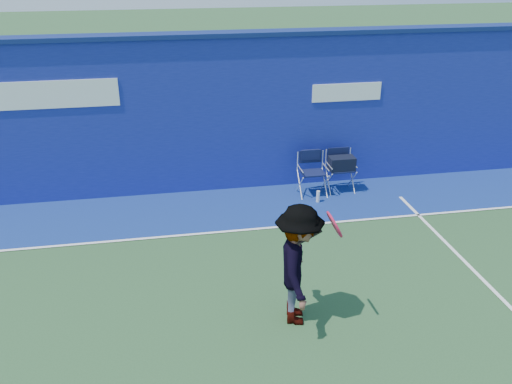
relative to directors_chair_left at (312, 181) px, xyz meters
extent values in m
plane|color=#284C29|center=(-2.82, -4.47, -0.29)|extent=(80.00, 80.00, 0.00)
cube|color=navy|center=(-2.82, 0.73, 1.21)|extent=(24.00, 0.40, 3.00)
cube|color=navy|center=(-2.82, 0.73, 2.75)|extent=(24.00, 0.50, 0.08)
cube|color=white|center=(0.78, 0.52, 1.61)|extent=(1.40, 0.02, 0.35)
cube|color=navy|center=(-2.82, -0.37, -0.28)|extent=(24.00, 1.80, 0.01)
cube|color=white|center=(-2.82, -1.27, -0.27)|extent=(24.00, 0.06, 0.01)
cube|color=#0F153A|center=(0.00, -0.02, 0.18)|extent=(0.45, 0.38, 0.03)
cube|color=silver|center=(0.00, 0.20, 0.37)|extent=(0.51, 0.02, 0.37)
cube|color=#0F153A|center=(0.00, 0.20, 0.44)|extent=(0.45, 0.02, 0.26)
cube|color=#0F153A|center=(0.00, 0.20, 0.48)|extent=(0.37, 0.06, 0.20)
cube|color=#0F153A|center=(0.60, 0.07, 0.17)|extent=(0.44, 0.37, 0.03)
cube|color=silver|center=(0.60, 0.29, 0.36)|extent=(0.50, 0.02, 0.37)
cube|color=#0F153A|center=(0.60, 0.29, 0.43)|extent=(0.44, 0.02, 0.26)
cube|color=black|center=(0.60, 0.04, 0.31)|extent=(0.50, 0.29, 0.27)
cylinder|color=silver|center=(0.02, -0.38, -0.17)|extent=(0.07, 0.07, 0.24)
imported|color=#EA4738|center=(-1.26, -3.79, 0.54)|extent=(0.82, 1.17, 1.65)
torus|color=#C61A40|center=(-0.86, -3.91, 1.15)|extent=(0.20, 0.37, 0.34)
cylinder|color=gray|center=(-0.86, -3.91, 1.15)|extent=(0.15, 0.32, 0.28)
cylinder|color=black|center=(-1.16, -3.91, 1.00)|extent=(0.32, 0.04, 0.19)
camera|label=1|loc=(-2.83, -9.47, 4.24)|focal=38.00mm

